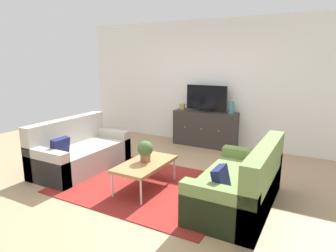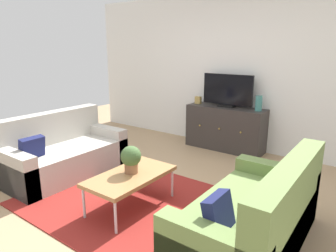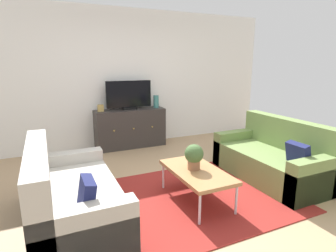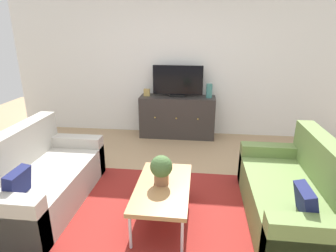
# 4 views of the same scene
# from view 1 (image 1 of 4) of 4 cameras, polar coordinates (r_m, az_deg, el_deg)

# --- Properties ---
(ground_plane) EXTENTS (10.00, 10.00, 0.00)m
(ground_plane) POSITION_cam_1_polar(r_m,az_deg,el_deg) (4.64, -3.13, -10.84)
(ground_plane) COLOR tan
(wall_back) EXTENTS (6.40, 0.12, 2.70)m
(wall_back) POSITION_cam_1_polar(r_m,az_deg,el_deg) (6.57, 8.66, 8.23)
(wall_back) COLOR white
(wall_back) RESTS_ON ground_plane
(area_rug) EXTENTS (2.50, 1.90, 0.01)m
(area_rug) POSITION_cam_1_polar(r_m,az_deg,el_deg) (4.52, -4.16, -11.43)
(area_rug) COLOR maroon
(area_rug) RESTS_ON ground_plane
(couch_left_side) EXTENTS (0.85, 1.66, 0.86)m
(couch_left_side) POSITION_cam_1_polar(r_m,az_deg,el_deg) (5.33, -17.10, -5.00)
(couch_left_side) COLOR #B2ADA3
(couch_left_side) RESTS_ON ground_plane
(couch_right_side) EXTENTS (0.85, 1.66, 0.86)m
(couch_right_side) POSITION_cam_1_polar(r_m,az_deg,el_deg) (3.92, 14.49, -11.37)
(couch_right_side) COLOR olive
(couch_right_side) RESTS_ON ground_plane
(coffee_table) EXTENTS (0.55, 1.02, 0.40)m
(coffee_table) POSITION_cam_1_polar(r_m,az_deg,el_deg) (4.30, -4.46, -7.47)
(coffee_table) COLOR #A37547
(coffee_table) RESTS_ON ground_plane
(potted_plant) EXTENTS (0.23, 0.23, 0.31)m
(potted_plant) POSITION_cam_1_polar(r_m,az_deg,el_deg) (4.27, -4.45, -4.72)
(potted_plant) COLOR #936042
(potted_plant) RESTS_ON coffee_table
(tv_console) EXTENTS (1.38, 0.47, 0.76)m
(tv_console) POSITION_cam_1_polar(r_m,az_deg,el_deg) (6.47, 7.25, -0.49)
(tv_console) COLOR #332D2B
(tv_console) RESTS_ON ground_plane
(flat_screen_tv) EXTENTS (0.90, 0.16, 0.56)m
(flat_screen_tv) POSITION_cam_1_polar(r_m,az_deg,el_deg) (6.37, 7.49, 5.33)
(flat_screen_tv) COLOR black
(flat_screen_tv) RESTS_ON tv_console
(glass_vase) EXTENTS (0.11, 0.11, 0.25)m
(glass_vase) POSITION_cam_1_polar(r_m,az_deg,el_deg) (6.19, 12.28, 3.50)
(glass_vase) COLOR teal
(glass_vase) RESTS_ON tv_console
(mantel_clock) EXTENTS (0.11, 0.07, 0.13)m
(mantel_clock) POSITION_cam_1_polar(r_m,az_deg,el_deg) (6.61, 2.78, 3.82)
(mantel_clock) COLOR tan
(mantel_clock) RESTS_ON tv_console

